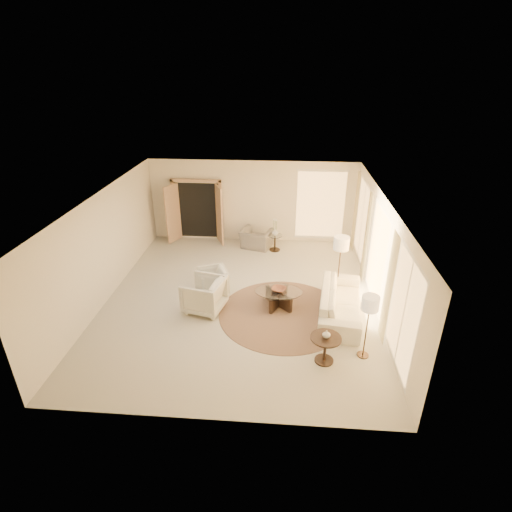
# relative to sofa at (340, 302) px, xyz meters

# --- Properties ---
(room) EXTENTS (7.04, 8.04, 2.83)m
(room) POSITION_rel_sofa_xyz_m (-2.56, 0.52, 1.04)
(room) COLOR beige
(room) RESTS_ON ground
(windows_right) EXTENTS (0.10, 6.40, 2.40)m
(windows_right) POSITION_rel_sofa_xyz_m (0.89, 0.62, 0.99)
(windows_right) COLOR #FFBD66
(windows_right) RESTS_ON room
(window_back_corner) EXTENTS (1.70, 0.10, 2.40)m
(window_back_corner) POSITION_rel_sofa_xyz_m (-0.26, 4.47, 0.99)
(window_back_corner) COLOR #FFBD66
(window_back_corner) RESTS_ON room
(curtains_right) EXTENTS (0.06, 5.20, 2.60)m
(curtains_right) POSITION_rel_sofa_xyz_m (0.84, 1.52, 0.94)
(curtains_right) COLOR #CBBF85
(curtains_right) RESTS_ON room
(french_doors) EXTENTS (1.95, 0.66, 2.16)m
(french_doors) POSITION_rel_sofa_xyz_m (-4.46, 4.33, 0.71)
(french_doors) COLOR tan
(french_doors) RESTS_ON room
(area_rug) EXTENTS (3.97, 3.97, 0.01)m
(area_rug) POSITION_rel_sofa_xyz_m (-1.40, -0.08, -0.35)
(area_rug) COLOR #482F22
(area_rug) RESTS_ON room
(sofa) EXTENTS (1.27, 2.57, 0.72)m
(sofa) POSITION_rel_sofa_xyz_m (0.00, 0.00, 0.00)
(sofa) COLOR silver
(sofa) RESTS_ON room
(armchair_left) EXTENTS (0.92, 0.95, 0.77)m
(armchair_left) POSITION_rel_sofa_xyz_m (-3.34, 0.83, 0.02)
(armchair_left) COLOR silver
(armchair_left) RESTS_ON room
(armchair_right) EXTENTS (1.06, 1.10, 0.95)m
(armchair_right) POSITION_rel_sofa_xyz_m (-3.40, -0.04, 0.11)
(armchair_right) COLOR silver
(armchair_right) RESTS_ON room
(accent_chair) EXTENTS (1.11, 0.88, 0.85)m
(accent_chair) POSITION_rel_sofa_xyz_m (-2.38, 3.84, 0.07)
(accent_chair) COLOR gray
(accent_chair) RESTS_ON room
(coffee_table) EXTENTS (1.41, 1.41, 0.45)m
(coffee_table) POSITION_rel_sofa_xyz_m (-1.53, 0.27, -0.08)
(coffee_table) COLOR black
(coffee_table) RESTS_ON room
(end_table) EXTENTS (0.65, 0.65, 0.61)m
(end_table) POSITION_rel_sofa_xyz_m (-0.51, -1.77, 0.06)
(end_table) COLOR black
(end_table) RESTS_ON room
(side_table) EXTENTS (0.47, 0.47, 0.55)m
(side_table) POSITION_rel_sofa_xyz_m (-1.75, 3.66, -0.03)
(side_table) COLOR black
(side_table) RESTS_ON room
(floor_lamp_near) EXTENTS (0.40, 0.40, 1.66)m
(floor_lamp_near) POSITION_rel_sofa_xyz_m (0.04, 1.05, 1.05)
(floor_lamp_near) COLOR black
(floor_lamp_near) RESTS_ON room
(floor_lamp_far) EXTENTS (0.36, 0.36, 1.48)m
(floor_lamp_far) POSITION_rel_sofa_xyz_m (0.34, -1.53, 0.90)
(floor_lamp_far) COLOR black
(floor_lamp_far) RESTS_ON room
(bowl) EXTENTS (0.45, 0.45, 0.09)m
(bowl) POSITION_rel_sofa_xyz_m (-1.53, 0.27, 0.13)
(bowl) COLOR brown
(bowl) RESTS_ON coffee_table
(end_vase) EXTENTS (0.21, 0.21, 0.17)m
(end_vase) POSITION_rel_sofa_xyz_m (-0.51, -1.77, 0.33)
(end_vase) COLOR silver
(end_vase) RESTS_ON end_table
(side_vase) EXTENTS (0.26, 0.26, 0.23)m
(side_vase) POSITION_rel_sofa_xyz_m (-1.75, 3.66, 0.30)
(side_vase) COLOR silver
(side_vase) RESTS_ON side_table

